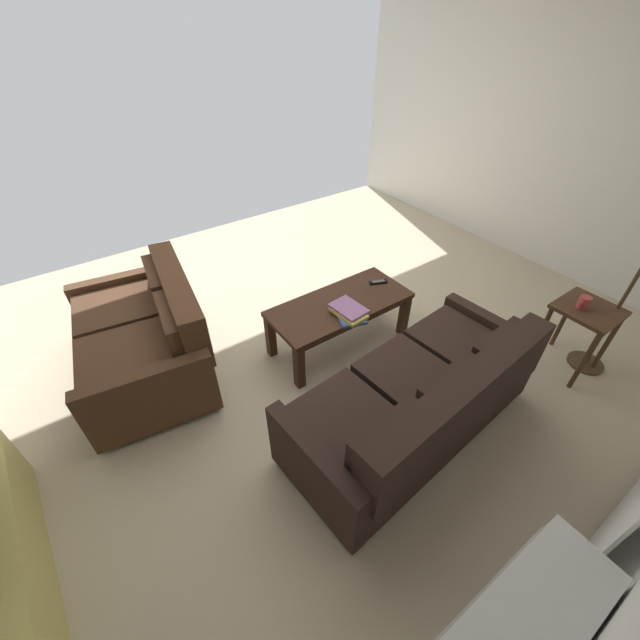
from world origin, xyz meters
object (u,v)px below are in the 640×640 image
at_px(wall_ac_unit, 518,627).
at_px(book_stack, 349,312).
at_px(coffee_table, 340,309).
at_px(loveseat_near, 147,337).
at_px(coffee_mug, 584,303).
at_px(tv_remote, 378,282).
at_px(sofa_main, 421,400).
at_px(end_table, 583,321).

relative_size(wall_ac_unit, book_stack, 1.71).
distance_m(coffee_table, book_stack, 0.21).
distance_m(loveseat_near, coffee_mug, 3.35).
distance_m(coffee_mug, tv_remote, 1.57).
relative_size(sofa_main, book_stack, 5.62).
distance_m(wall_ac_unit, tv_remote, 2.66).
distance_m(coffee_mug, book_stack, 1.76).
bearing_deg(coffee_table, sofa_main, 82.57).
height_order(coffee_mug, book_stack, coffee_mug).
bearing_deg(end_table, sofa_main, -8.97).
height_order(wall_ac_unit, book_stack, wall_ac_unit).
bearing_deg(wall_ac_unit, loveseat_near, -80.94).
distance_m(wall_ac_unit, end_table, 2.57).
height_order(wall_ac_unit, coffee_table, wall_ac_unit).
bearing_deg(coffee_mug, coffee_table, -43.58).
xyz_separation_m(wall_ac_unit, book_stack, (-0.95, -1.94, -0.51)).
relative_size(book_stack, tv_remote, 2.03).
bearing_deg(sofa_main, loveseat_near, -52.29).
bearing_deg(loveseat_near, coffee_mug, 145.76).
distance_m(coffee_table, end_table, 1.89).
height_order(sofa_main, book_stack, sofa_main).
xyz_separation_m(book_stack, tv_remote, (-0.50, -0.21, -0.03)).
bearing_deg(end_table, wall_ac_unit, 19.13).
xyz_separation_m(sofa_main, coffee_table, (-0.14, -1.06, 0.03)).
bearing_deg(loveseat_near, coffee_table, 156.67).
relative_size(loveseat_near, tv_remote, 9.06).
xyz_separation_m(loveseat_near, coffee_mug, (-2.76, 1.88, 0.30)).
height_order(book_stack, tv_remote, book_stack).
relative_size(end_table, coffee_mug, 5.90).
distance_m(sofa_main, coffee_mug, 1.50).
distance_m(end_table, coffee_mug, 0.18).
xyz_separation_m(end_table, coffee_mug, (0.05, -0.04, 0.17)).
relative_size(end_table, book_stack, 1.80).
bearing_deg(sofa_main, coffee_table, -97.43).
bearing_deg(book_stack, sofa_main, 84.37).
height_order(loveseat_near, coffee_table, loveseat_near).
distance_m(wall_ac_unit, sofa_main, 1.51).
relative_size(coffee_mug, tv_remote, 0.62).
xyz_separation_m(coffee_table, coffee_mug, (-1.32, 1.26, 0.27)).
xyz_separation_m(wall_ac_unit, loveseat_near, (0.44, -2.74, -0.64)).
relative_size(wall_ac_unit, tv_remote, 3.47).
relative_size(coffee_table, book_stack, 3.63).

